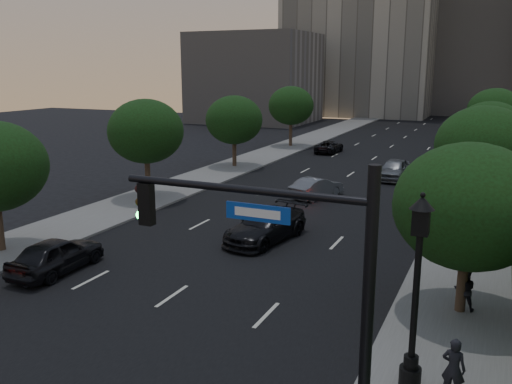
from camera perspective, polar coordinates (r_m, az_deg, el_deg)
The scene contains 25 objects.
ground at distance 18.16m, azimuth -17.81°, elevation -16.30°, with size 160.00×160.00×0.00m, color black.
road_surface at distance 43.81m, azimuth 9.27°, elevation 1.38°, with size 16.00×140.00×0.02m, color black.
sidewalk_right at distance 42.38m, azimuth 22.75°, elevation 0.23°, with size 4.50×140.00×0.15m, color slate.
sidewalk_left at distance 47.43m, azimuth -2.76°, elevation 2.50°, with size 4.50×140.00×0.15m, color slate.
office_block_left at distance 106.73m, azimuth 11.22°, elevation 16.68°, with size 26.00×20.00×32.00m, color gray.
office_block_mid at distance 113.68m, azimuth 22.54°, elevation 14.21°, with size 22.00×18.00×26.00m, color gray.
office_block_filler at distance 89.53m, azimuth -0.07°, elevation 11.91°, with size 18.00×16.00×14.00m, color gray.
tree_right_a at distance 20.05m, azimuth 21.52°, elevation -1.42°, with size 5.20×5.20×6.24m.
tree_right_b at distance 31.77m, azimuth 22.86°, elevation 4.41°, with size 5.20×5.20×6.74m.
tree_right_c at distance 44.74m, azimuth 23.40°, elevation 5.93°, with size 5.20×5.20×6.24m.
tree_right_d at distance 58.64m, azimuth 23.81°, elevation 7.81°, with size 5.20×5.20×6.74m.
tree_right_e at distance 73.64m, azimuth 24.00°, elevation 8.25°, with size 5.20×5.20×6.24m.
tree_left_b at distance 36.64m, azimuth -11.53°, elevation 6.27°, with size 5.00×5.00×6.71m.
tree_left_c at distance 47.76m, azimuth -2.32°, elevation 7.59°, with size 5.00×5.00×6.34m.
tree_left_d at distance 60.53m, azimuth 3.71°, elevation 9.06°, with size 5.00×5.00×6.71m.
traffic_signal_mast at distance 11.24m, azimuth 5.97°, elevation -13.65°, with size 5.68×0.56×7.00m.
street_lamp at distance 15.23m, azimuth 16.42°, elevation -11.03°, with size 0.64×0.64×5.62m.
sedan_near_left at distance 25.09m, azimuth -20.26°, elevation -6.23°, with size 1.85×4.61×1.57m, color black.
sedan_mid_left at distance 37.05m, azimuth 6.39°, elevation 0.46°, with size 1.51×4.32×1.42m, color slate.
sedan_far_left at distance 57.02m, azimuth 7.71°, elevation 4.75°, with size 2.11×4.58×1.27m, color black.
sedan_near_right at distance 27.73m, azimuth 1.05°, elevation -3.55°, with size 2.25×5.54×1.61m, color black.
sedan_far_right at distance 44.23m, azimuth 14.35°, elevation 2.33°, with size 1.94×4.82×1.64m, color slate.
pedestrian_a at distance 15.80m, azimuth 20.08°, elevation -17.04°, with size 0.62×0.41×1.69m, color black.
pedestrian_b at distance 21.09m, azimuth 21.12°, elevation -9.58°, with size 0.75×0.58×1.53m, color black.
pedestrian_c at distance 28.33m, azimuth 19.31°, elevation -3.53°, with size 0.99×0.41×1.70m, color black.
Camera 1 is at (11.06, -11.49, 8.70)m, focal length 38.00 mm.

